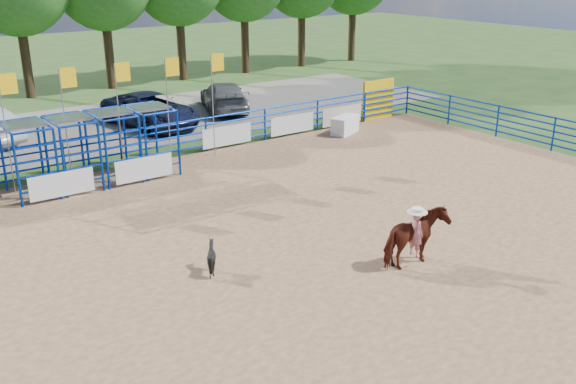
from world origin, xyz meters
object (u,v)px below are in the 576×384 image
Objects in this scene: announcer_table at (345,125)px; horse_and_rider at (415,236)px; car_c at (151,110)px; calf at (211,257)px; car_d at (224,96)px.

announcer_table is 0.67× the size of horse_and_rider.
calf is at bearing -118.16° from car_c.
car_c is 4.73m from car_d.
car_c is (0.68, 18.27, -0.08)m from horse_and_rider.
announcer_table is 13.77m from horse_and_rider.
car_c is (5.25, 15.42, 0.38)m from calf.
announcer_table is at bearing -54.05° from car_c.
horse_and_rider reaches higher than announcer_table.
horse_and_rider is at bearing -101.46° from car_c.
car_c is 1.10× the size of car_d.
announcer_table is 0.27× the size of car_c.
car_c is at bearing 31.73° from car_d.
horse_and_rider is at bearing -139.74° from calf.
horse_and_rider reaches higher than car_d.
calf is 16.29m from car_c.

